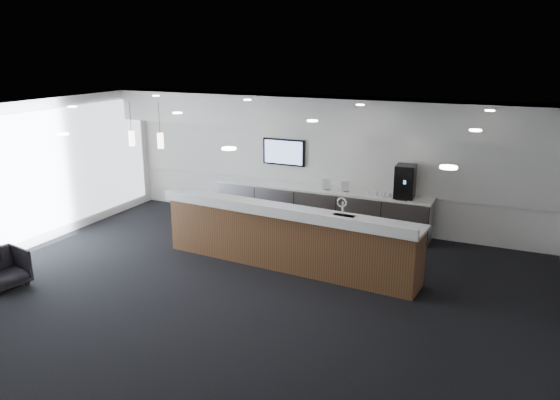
% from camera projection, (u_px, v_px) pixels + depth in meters
% --- Properties ---
extents(ground, '(10.00, 10.00, 0.00)m').
position_uv_depth(ground, '(244.00, 290.00, 9.37)').
color(ground, black).
rests_on(ground, ground).
extents(ceiling, '(10.00, 8.00, 0.02)m').
position_uv_depth(ceiling, '(241.00, 115.00, 8.55)').
color(ceiling, black).
rests_on(ceiling, back_wall).
extents(back_wall, '(10.00, 0.02, 3.00)m').
position_uv_depth(back_wall, '(325.00, 161.00, 12.47)').
color(back_wall, white).
rests_on(back_wall, ground).
extents(left_wall, '(0.02, 8.00, 3.00)m').
position_uv_depth(left_wall, '(23.00, 177.00, 10.95)').
color(left_wall, white).
rests_on(left_wall, ground).
extents(soffit_bulkhead, '(10.00, 0.90, 0.70)m').
position_uv_depth(soffit_bulkhead, '(320.00, 113.00, 11.76)').
color(soffit_bulkhead, silver).
rests_on(soffit_bulkhead, back_wall).
extents(alcove_panel, '(9.80, 0.06, 1.40)m').
position_uv_depth(alcove_panel, '(325.00, 157.00, 12.41)').
color(alcove_panel, silver).
rests_on(alcove_panel, back_wall).
extents(window_blinds_wall, '(0.04, 7.36, 2.55)m').
position_uv_depth(window_blinds_wall, '(25.00, 177.00, 10.93)').
color(window_blinds_wall, silver).
rests_on(window_blinds_wall, left_wall).
extents(back_credenza, '(5.06, 0.66, 0.95)m').
position_uv_depth(back_credenza, '(319.00, 208.00, 12.43)').
color(back_credenza, gray).
rests_on(back_credenza, ground).
extents(wall_tv, '(1.05, 0.08, 0.62)m').
position_uv_depth(wall_tv, '(284.00, 152.00, 12.74)').
color(wall_tv, black).
rests_on(wall_tv, back_wall).
extents(pendant_left, '(0.12, 0.12, 0.30)m').
position_uv_depth(pendant_left, '(151.00, 143.00, 10.41)').
color(pendant_left, '#FFF1C6').
rests_on(pendant_left, ceiling).
extents(pendant_right, '(0.12, 0.12, 0.30)m').
position_uv_depth(pendant_right, '(122.00, 141.00, 10.69)').
color(pendant_right, '#FFF1C6').
rests_on(pendant_right, ceiling).
extents(ceiling_can_lights, '(7.00, 5.00, 0.02)m').
position_uv_depth(ceiling_can_lights, '(241.00, 117.00, 8.56)').
color(ceiling_can_lights, white).
rests_on(ceiling_can_lights, ceiling).
extents(service_counter, '(5.15, 1.24, 1.49)m').
position_uv_depth(service_counter, '(288.00, 237.00, 10.25)').
color(service_counter, '#492F18').
rests_on(service_counter, ground).
extents(coffee_machine, '(0.42, 0.54, 0.70)m').
position_uv_depth(coffee_machine, '(405.00, 181.00, 11.44)').
color(coffee_machine, black).
rests_on(coffee_machine, back_credenza).
extents(info_sign_left, '(0.18, 0.07, 0.25)m').
position_uv_depth(info_sign_left, '(326.00, 184.00, 12.13)').
color(info_sign_left, silver).
rests_on(info_sign_left, back_credenza).
extents(info_sign_right, '(0.18, 0.07, 0.24)m').
position_uv_depth(info_sign_right, '(345.00, 186.00, 11.96)').
color(info_sign_right, silver).
rests_on(info_sign_right, back_credenza).
extents(armchair, '(0.84, 0.82, 0.65)m').
position_uv_depth(armchair, '(3.00, 269.00, 9.41)').
color(armchair, black).
rests_on(armchair, ground).
extents(cup_0, '(0.10, 0.10, 0.09)m').
position_uv_depth(cup_0, '(389.00, 195.00, 11.57)').
color(cup_0, white).
rests_on(cup_0, back_credenza).
extents(cup_1, '(0.14, 0.14, 0.09)m').
position_uv_depth(cup_1, '(382.00, 194.00, 11.63)').
color(cup_1, white).
rests_on(cup_1, back_credenza).
extents(cup_2, '(0.12, 0.12, 0.09)m').
position_uv_depth(cup_2, '(376.00, 193.00, 11.68)').
color(cup_2, white).
rests_on(cup_2, back_credenza).
extents(cup_3, '(0.13, 0.13, 0.09)m').
position_uv_depth(cup_3, '(369.00, 193.00, 11.74)').
color(cup_3, white).
rests_on(cup_3, back_credenza).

